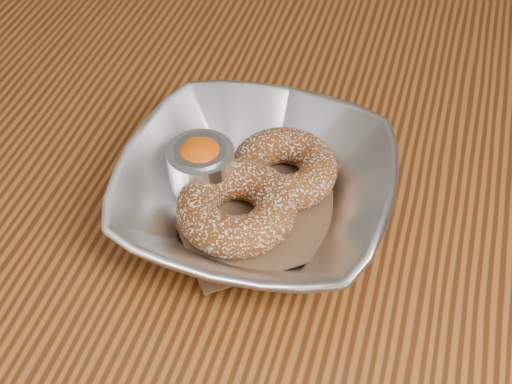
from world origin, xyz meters
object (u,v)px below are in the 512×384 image
(table, at_px, (275,255))
(serving_bowl, at_px, (256,193))
(ramekin, at_px, (201,168))
(donut_front, at_px, (237,207))
(donut_back, at_px, (284,169))

(table, height_order, serving_bowl, serving_bowl)
(table, xyz_separation_m, ramekin, (-0.06, -0.03, 0.14))
(donut_front, bearing_deg, donut_back, 65.75)
(serving_bowl, relative_size, ramekin, 3.98)
(serving_bowl, xyz_separation_m, donut_front, (-0.01, -0.02, -0.00))
(serving_bowl, bearing_deg, donut_front, -118.55)
(donut_back, bearing_deg, ramekin, -156.46)
(donut_back, xyz_separation_m, donut_front, (-0.03, -0.06, 0.00))
(table, relative_size, donut_front, 11.56)
(serving_bowl, relative_size, donut_back, 2.46)
(donut_back, bearing_deg, donut_front, -114.25)
(table, xyz_separation_m, donut_back, (0.01, 0.00, 0.13))
(donut_back, relative_size, donut_front, 0.93)
(donut_front, distance_m, ramekin, 0.05)
(donut_back, height_order, donut_front, donut_front)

